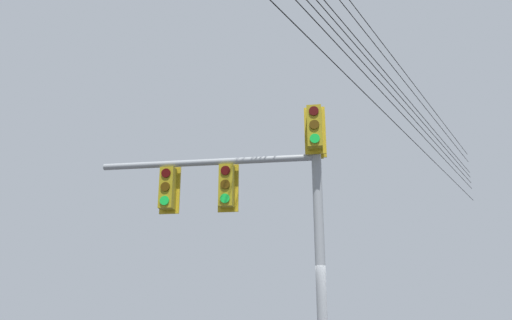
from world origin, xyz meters
The scene contains 2 objects.
signal_mast_assembly centered at (1.44, 1.40, 4.13)m, with size 4.44×2.91×5.80m.
overhead_wire_span centered at (0.74, -0.70, 8.79)m, with size 4.15×34.87×2.67m.
Camera 1 is at (-4.78, 9.34, 1.56)m, focal length 34.99 mm.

